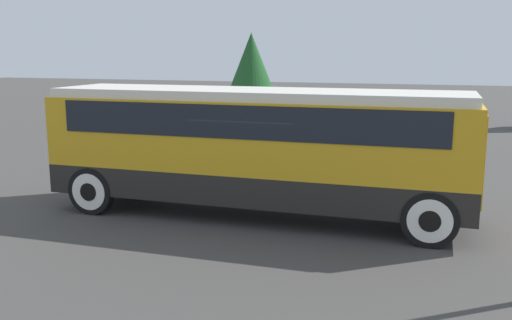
% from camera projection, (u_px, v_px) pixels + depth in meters
% --- Properties ---
extents(ground_plane, '(120.00, 120.00, 0.00)m').
position_uv_depth(ground_plane, '(256.00, 215.00, 14.21)').
color(ground_plane, '#423F3D').
extents(tour_bus, '(10.23, 2.53, 3.13)m').
position_uv_depth(tour_bus, '(260.00, 140.00, 13.82)').
color(tour_bus, black).
rests_on(tour_bus, ground_plane).
extents(parked_car_near, '(4.80, 1.89, 1.34)m').
position_uv_depth(parked_car_near, '(265.00, 150.00, 19.67)').
color(parked_car_near, '#7A6B5B').
rests_on(parked_car_near, ground_plane).
extents(parked_car_mid, '(4.07, 1.91, 1.36)m').
position_uv_depth(parked_car_mid, '(331.00, 139.00, 22.20)').
color(parked_car_mid, black).
rests_on(parked_car_mid, ground_plane).
extents(tree_center, '(2.59, 2.59, 5.14)m').
position_uv_depth(tree_center, '(251.00, 60.00, 34.55)').
color(tree_center, brown).
rests_on(tree_center, ground_plane).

